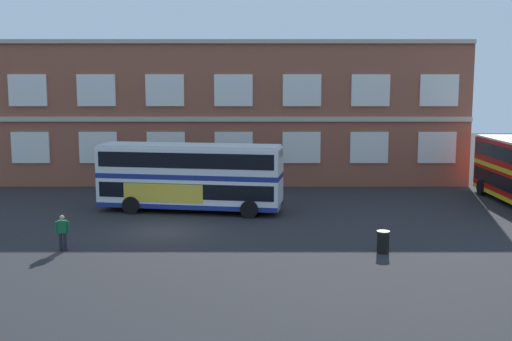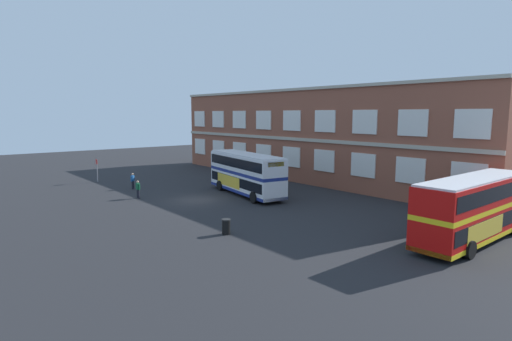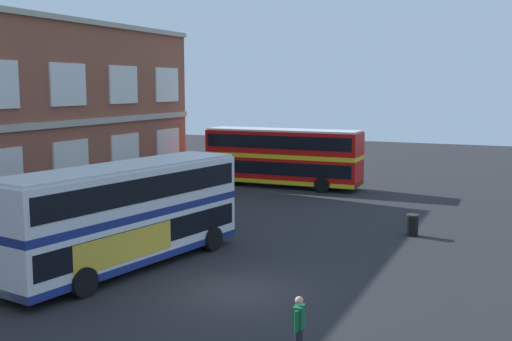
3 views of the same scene
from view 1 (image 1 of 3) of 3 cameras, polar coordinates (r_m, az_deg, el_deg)
The scene contains 5 objects.
ground_plane at distance 35.82m, azimuth -7.73°, elevation -4.67°, with size 120.00×120.00×0.00m, color #232326.
brick_terminal_building at distance 51.08m, azimuth -7.51°, elevation 5.13°, with size 45.13×8.19×10.82m.
double_decker_near at distance 38.33m, azimuth -5.92°, elevation -0.52°, with size 11.27×4.35×4.07m.
second_passenger at distance 30.88m, azimuth -17.01°, elevation -5.25°, with size 0.64×0.28×1.70m.
station_litter_bin at distance 29.88m, azimuth 11.39°, elevation -6.31°, with size 0.60×0.60×1.03m.
Camera 1 is at (4.81, -32.60, 7.91)m, focal length 44.42 mm.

